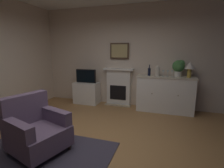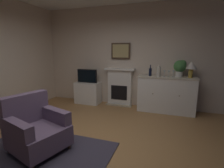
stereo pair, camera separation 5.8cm
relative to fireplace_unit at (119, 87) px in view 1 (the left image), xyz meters
name	(u,v)px [view 1 (the left image)]	position (x,y,z in m)	size (l,w,h in m)	color
ground_plane	(91,152)	(0.21, -2.43, -0.60)	(5.26, 5.18, 0.10)	#9E7042
wall_rear	(127,57)	(0.21, 0.13, 0.88)	(5.26, 0.06, 2.85)	beige
area_rug	(42,155)	(-0.45, -2.82, -0.54)	(2.14, 1.42, 0.02)	#383342
fireplace_unit	(119,87)	(0.00, 0.00, 0.00)	(0.87, 0.30, 1.10)	white
framed_picture	(119,51)	(0.00, 0.05, 1.04)	(0.55, 0.04, 0.45)	#473323
sideboard_cabinet	(165,94)	(1.32, -0.18, -0.07)	(1.47, 0.49, 0.95)	white
table_lamp	(190,66)	(1.87, -0.18, 0.68)	(0.26, 0.26, 0.40)	#B79338
wine_bottle	(149,72)	(0.89, -0.18, 0.51)	(0.08, 0.08, 0.29)	black
wine_glass_left	(163,72)	(1.25, -0.21, 0.52)	(0.07, 0.07, 0.16)	silver
wine_glass_center	(168,72)	(1.36, -0.19, 0.52)	(0.07, 0.07, 0.16)	silver
wine_glass_right	(172,72)	(1.47, -0.15, 0.52)	(0.07, 0.07, 0.16)	silver
vase_decorative	(158,71)	(1.10, -0.23, 0.54)	(0.11, 0.11, 0.28)	beige
tv_cabinet	(87,93)	(-0.97, -0.16, -0.22)	(0.75, 0.42, 0.65)	white
tv_set	(86,76)	(-0.98, -0.19, 0.30)	(0.62, 0.07, 0.40)	black
potted_plant_fern	(13,112)	(-1.89, -2.01, -0.29)	(0.30, 0.30, 0.43)	silver
potted_plant_small	(179,67)	(1.62, -0.13, 0.66)	(0.30, 0.30, 0.43)	beige
armchair	(36,129)	(-0.61, -2.74, -0.17)	(0.99, 0.96, 0.92)	#604C66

